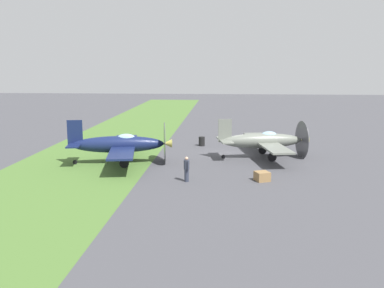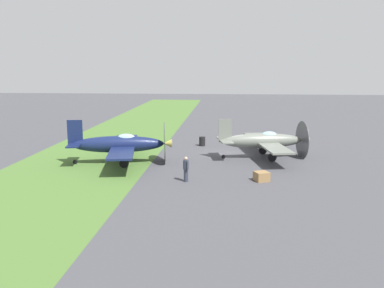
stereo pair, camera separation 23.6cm
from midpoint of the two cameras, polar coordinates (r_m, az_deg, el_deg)
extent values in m
plane|color=#424247|center=(38.45, 4.90, -1.42)|extent=(160.00, 160.00, 0.00)
cube|color=#476B2D|center=(40.14, -11.99, -1.10)|extent=(120.00, 11.00, 0.01)
ellipsoid|color=slate|center=(37.27, 9.35, 0.42)|extent=(2.53, 7.08, 1.27)
cube|color=slate|center=(37.41, 9.94, 0.20)|extent=(9.98, 3.52, 0.14)
cube|color=slate|center=(36.43, 4.56, 1.77)|extent=(0.31, 1.13, 1.95)
cube|color=slate|center=(36.56, 4.54, 0.50)|extent=(3.39, 1.51, 0.10)
cone|color=#B7B24C|center=(38.41, 14.74, 0.51)|extent=(0.78, 0.82, 0.66)
cylinder|color=#4C4C51|center=(38.34, 14.45, 0.51)|extent=(3.23, 0.64, 3.28)
ellipsoid|color=#8CB2C6|center=(37.36, 10.28, 1.11)|extent=(0.97, 1.54, 0.72)
cylinder|color=black|center=(39.02, 9.46, -0.83)|extent=(0.35, 0.73, 0.70)
cylinder|color=black|center=(38.93, 9.48, -0.12)|extent=(0.12, 0.12, 0.98)
cylinder|color=black|center=(36.22, 10.68, -1.74)|extent=(0.35, 0.73, 0.70)
cylinder|color=black|center=(36.12, 10.71, -0.98)|extent=(0.12, 0.12, 0.98)
cylinder|color=black|center=(36.81, 4.35, -1.69)|extent=(0.18, 0.34, 0.33)
ellipsoid|color=#141E47|center=(35.21, -9.51, -0.03)|extent=(2.59, 7.46, 1.34)
cube|color=#141E47|center=(35.21, -8.80, -0.28)|extent=(10.53, 3.60, 0.15)
cube|color=#141E47|center=(35.47, -14.95, 1.43)|extent=(0.31, 1.19, 2.05)
cube|color=#141E47|center=(35.61, -14.89, 0.06)|extent=(3.57, 1.55, 0.11)
cone|color=#B7B24C|center=(35.13, -3.09, 0.08)|extent=(0.81, 0.86, 0.69)
cylinder|color=#4C4C51|center=(35.12, -3.44, 0.07)|extent=(3.41, 0.64, 3.45)
ellipsoid|color=#8CB2C6|center=(35.09, -8.47, 0.74)|extent=(1.01, 1.62, 0.76)
cylinder|color=black|center=(36.94, -8.44, -1.40)|extent=(0.36, 0.76, 0.73)
cylinder|color=black|center=(36.84, -8.46, -0.62)|extent=(0.13, 0.13, 1.04)
cylinder|color=black|center=(33.89, -8.73, -2.48)|extent=(0.36, 0.76, 0.73)
cylinder|color=black|center=(33.77, -8.75, -1.63)|extent=(0.13, 0.13, 1.04)
cylinder|color=black|center=(35.92, -14.95, -2.30)|extent=(0.19, 0.36, 0.35)
cylinder|color=#2D3342|center=(29.53, -0.57, -4.14)|extent=(0.30, 0.30, 0.88)
cylinder|color=#2D3342|center=(29.35, -0.57, -2.72)|extent=(0.38, 0.38, 0.62)
sphere|color=tan|center=(29.26, -0.58, -1.91)|extent=(0.23, 0.23, 0.23)
cylinder|color=#2D3342|center=(29.12, -0.38, -2.83)|extent=(0.11, 0.11, 0.59)
cylinder|color=#2D3342|center=(29.59, -0.77, -2.62)|extent=(0.11, 0.11, 0.59)
cylinder|color=black|center=(42.44, 1.51, 0.35)|extent=(0.60, 0.60, 0.90)
cube|color=olive|center=(30.12, 9.36, -4.23)|extent=(1.17, 1.17, 0.64)
camera|label=1|loc=(0.12, -89.81, 0.03)|focal=40.54mm
camera|label=2|loc=(0.12, 90.19, -0.03)|focal=40.54mm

